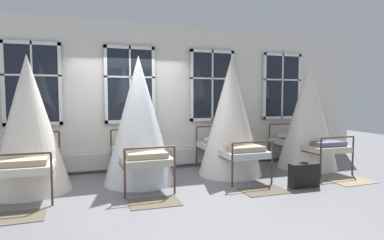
# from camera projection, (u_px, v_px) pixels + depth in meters

# --- Properties ---
(ground) EXTENTS (22.71, 22.71, 0.00)m
(ground) POSITION_uv_depth(u_px,v_px,m) (141.00, 184.00, 6.23)
(ground) COLOR slate
(back_wall_with_windows) EXTENTS (12.36, 0.10, 3.32)m
(back_wall_with_windows) POSITION_uv_depth(u_px,v_px,m) (130.00, 97.00, 7.40)
(back_wall_with_windows) COLOR silver
(back_wall_with_windows) RESTS_ON ground
(window_bank) EXTENTS (8.98, 0.10, 2.70)m
(window_bank) POSITION_uv_depth(u_px,v_px,m) (131.00, 122.00, 7.33)
(window_bank) COLOR black
(window_bank) RESTS_ON ground
(cot_second) EXTENTS (1.37, 1.92, 2.40)m
(cot_second) POSITION_uv_depth(u_px,v_px,m) (29.00, 125.00, 5.70)
(cot_second) COLOR #4C3323
(cot_second) RESTS_ON ground
(cot_third) EXTENTS (1.37, 1.93, 2.44)m
(cot_third) POSITION_uv_depth(u_px,v_px,m) (139.00, 122.00, 6.30)
(cot_third) COLOR #4C3323
(cot_third) RESTS_ON ground
(cot_fourth) EXTENTS (1.37, 1.92, 2.48)m
(cot_fourth) POSITION_uv_depth(u_px,v_px,m) (231.00, 118.00, 6.98)
(cot_fourth) COLOR #4C3323
(cot_fourth) RESTS_ON ground
(cot_fifth) EXTENTS (1.37, 1.92, 2.43)m
(cot_fifth) POSITION_uv_depth(u_px,v_px,m) (308.00, 117.00, 7.65)
(cot_fifth) COLOR #4C3323
(cot_fifth) RESTS_ON ground
(rug_second) EXTENTS (0.81, 0.57, 0.01)m
(rug_second) POSITION_uv_depth(u_px,v_px,m) (14.00, 217.00, 4.52)
(rug_second) COLOR brown
(rug_second) RESTS_ON ground
(rug_third) EXTENTS (0.82, 0.58, 0.01)m
(rug_third) POSITION_uv_depth(u_px,v_px,m) (154.00, 202.00, 5.16)
(rug_third) COLOR brown
(rug_third) RESTS_ON ground
(rug_fourth) EXTENTS (0.81, 0.57, 0.01)m
(rug_fourth) POSITION_uv_depth(u_px,v_px,m) (264.00, 191.00, 5.80)
(rug_fourth) COLOR brown
(rug_fourth) RESTS_ON ground
(rug_fifth) EXTENTS (0.81, 0.58, 0.01)m
(rug_fifth) POSITION_uv_depth(u_px,v_px,m) (351.00, 181.00, 6.43)
(rug_fifth) COLOR #8E7A5B
(rug_fifth) RESTS_ON ground
(suitcase_dark) EXTENTS (0.56, 0.22, 0.47)m
(suitcase_dark) POSITION_uv_depth(u_px,v_px,m) (304.00, 175.00, 6.03)
(suitcase_dark) COLOR black
(suitcase_dark) RESTS_ON ground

